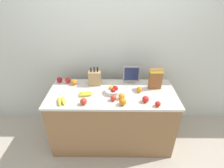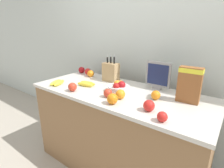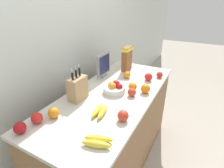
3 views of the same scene
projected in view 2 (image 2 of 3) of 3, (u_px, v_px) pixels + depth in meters
name	position (u px, v px, depth m)	size (l,w,h in m)	color
ground_plane	(117.00, 165.00, 1.93)	(14.00, 14.00, 0.00)	#B2A899
wall_back	(148.00, 42.00, 1.97)	(9.00, 0.06, 2.60)	silver
counter	(118.00, 131.00, 1.80)	(1.72, 0.73, 0.88)	olive
knife_block	(111.00, 72.00, 1.93)	(0.17, 0.10, 0.31)	tan
small_monitor	(158.00, 75.00, 1.66)	(0.24, 0.03, 0.27)	gray
cereal_box	(190.00, 83.00, 1.37)	(0.18, 0.08, 0.29)	brown
fruit_bowl	(119.00, 87.00, 1.63)	(0.21, 0.21, 0.11)	silver
banana_bunch_left	(87.00, 84.00, 1.80)	(0.20, 0.12, 0.04)	yellow
banana_bunch_right	(57.00, 83.00, 1.84)	(0.14, 0.20, 0.04)	yellow
apple_by_knife_block	(82.00, 70.00, 2.30)	(0.08, 0.08, 0.08)	#A31419
apple_rear	(72.00, 87.00, 1.64)	(0.08, 0.08, 0.08)	red
apple_leftmost	(149.00, 106.00, 1.25)	(0.08, 0.08, 0.08)	red
apple_near_bananas	(108.00, 93.00, 1.50)	(0.08, 0.08, 0.08)	red
apple_front	(88.00, 72.00, 2.22)	(0.08, 0.08, 0.08)	red
apple_middle	(162.00, 117.00, 1.11)	(0.07, 0.07, 0.07)	red
orange_front_center	(91.00, 74.00, 2.12)	(0.08, 0.08, 0.08)	orange
orange_front_right	(156.00, 95.00, 1.45)	(0.08, 0.08, 0.08)	orange
orange_front_left	(120.00, 94.00, 1.47)	(0.08, 0.08, 0.08)	orange
orange_by_cereal	(112.00, 99.00, 1.36)	(0.09, 0.09, 0.09)	orange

